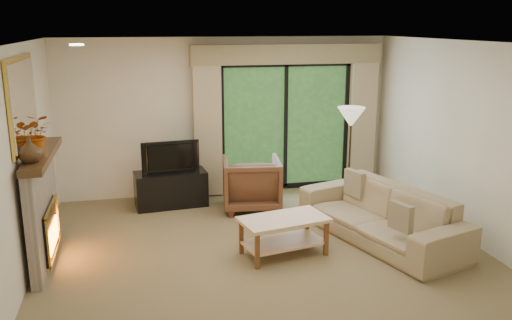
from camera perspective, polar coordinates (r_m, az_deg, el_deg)
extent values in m
plane|color=olive|center=(7.06, 0.54, -9.27)|extent=(5.50, 5.50, 0.00)
plane|color=white|center=(6.48, 0.60, 12.31)|extent=(5.50, 5.50, 0.00)
plane|color=#EEE1C9|center=(9.05, -3.09, 4.59)|extent=(5.00, 0.00, 5.00)
plane|color=#EEE1C9|center=(4.36, 8.21, -6.34)|extent=(5.00, 0.00, 5.00)
plane|color=#EEE1C9|center=(6.60, -23.35, -0.25)|extent=(0.00, 5.00, 5.00)
plane|color=#EEE1C9|center=(7.75, 20.79, 2.01)|extent=(0.00, 5.00, 5.00)
cube|color=tan|center=(8.86, -5.14, 3.68)|extent=(0.45, 0.18, 2.35)
cube|color=tan|center=(9.59, 11.10, 4.29)|extent=(0.45, 0.18, 2.35)
cube|color=#94855C|center=(9.02, 3.37, 11.07)|extent=(3.20, 0.24, 0.32)
cube|color=black|center=(8.65, -8.95, -3.02)|extent=(1.15, 0.60, 0.55)
imported|color=black|center=(8.51, -9.09, 0.41)|extent=(0.90, 0.20, 0.51)
imported|color=brown|center=(8.38, -0.48, -2.48)|extent=(0.98, 1.00, 0.81)
imported|color=#9D8965|center=(7.39, 12.96, -5.62)|extent=(1.63, 2.60, 0.71)
cube|color=brown|center=(6.69, 15.01, -5.81)|extent=(0.18, 0.35, 0.34)
cube|color=brown|center=(7.88, 10.34, -2.42)|extent=(0.20, 0.38, 0.37)
imported|color=#462E1A|center=(6.25, -22.73, 0.95)|extent=(0.28, 0.28, 0.26)
imported|color=#9C450D|center=(6.61, -22.26, 2.55)|extent=(0.42, 0.37, 0.46)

